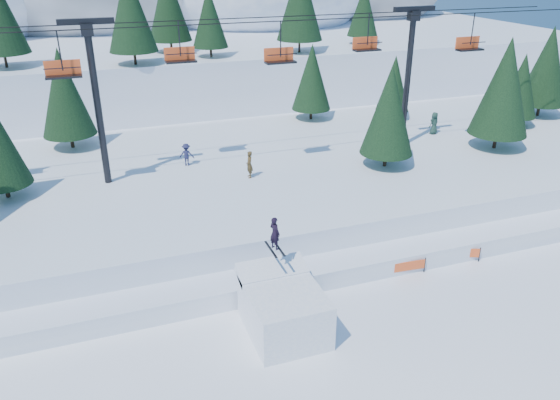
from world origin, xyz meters
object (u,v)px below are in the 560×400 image
object	(u,v)px
jump_kicker	(283,308)
banner_far	(455,253)
banner_near	(402,267)
chairlift	(257,67)

from	to	relation	value
jump_kicker	banner_far	distance (m)	11.73
jump_kicker	banner_far	bearing A→B (deg)	12.65
banner_near	banner_far	world-z (taller)	same
jump_kicker	banner_near	xyz separation A→B (m)	(7.73, 2.23, -0.70)
chairlift	jump_kicker	bearing A→B (deg)	-103.38
chairlift	banner_near	size ratio (longest dim) A/B	16.12
chairlift	banner_near	world-z (taller)	chairlift
jump_kicker	banner_far	size ratio (longest dim) A/B	1.95
chairlift	banner_near	bearing A→B (deg)	-72.60
jump_kicker	chairlift	bearing A→B (deg)	76.62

